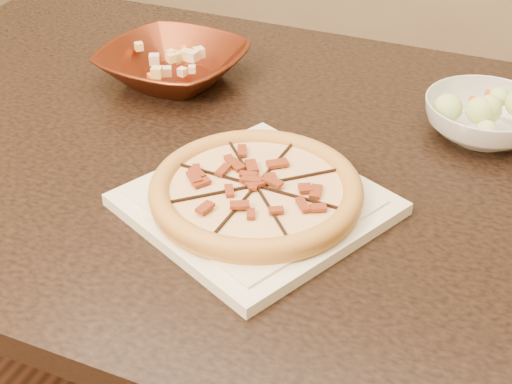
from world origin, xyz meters
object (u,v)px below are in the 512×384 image
pizza (256,190)px  plate (256,203)px  salad_bowl (484,118)px  bronze_bowl (173,65)px  dining_table (239,187)px

pizza → plate: bearing=-43.1°
plate → pizza: bearing=136.9°
plate → salad_bowl: bearing=52.2°
bronze_bowl → salad_bowl: 0.56m
pizza → salad_bowl: (0.26, 0.34, -0.00)m
dining_table → bronze_bowl: bearing=142.0°
dining_table → salad_bowl: salad_bowl is taller
pizza → bronze_bowl: bearing=133.5°
salad_bowl → dining_table: bearing=-153.8°
plate → bronze_bowl: bearing=133.5°
dining_table → pizza: size_ratio=5.17×
plate → pizza: pizza is taller
plate → pizza: (-0.00, 0.00, 0.02)m
plate → bronze_bowl: bronze_bowl is taller
pizza → dining_table: bearing=121.7°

